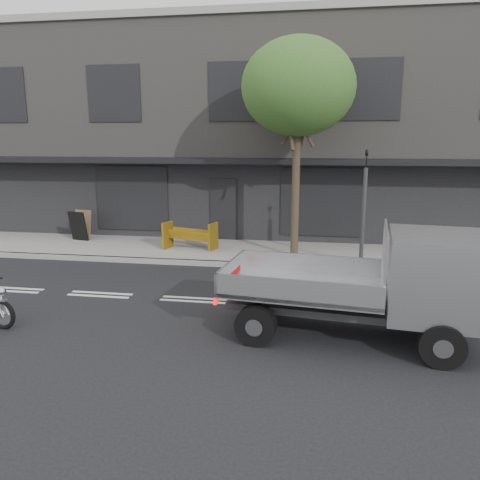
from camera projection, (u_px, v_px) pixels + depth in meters
name	position (u px, v px, depth m)	size (l,w,h in m)	color
ground	(194.00, 300.00, 11.25)	(80.00, 80.00, 0.00)	black
sidewalk	(229.00, 252.00, 15.77)	(32.00, 3.20, 0.15)	gray
kerb	(220.00, 264.00, 14.23)	(32.00, 0.20, 0.15)	gray
building_main	(255.00, 134.00, 21.31)	(26.00, 10.00, 8.00)	slate
street_tree	(298.00, 88.00, 13.85)	(3.40, 3.40, 6.74)	#382B21
traffic_light_pole	(363.00, 215.00, 13.48)	(0.12, 0.12, 3.50)	#2D2D30
flatbed_ute	(411.00, 279.00, 8.63)	(5.00, 2.49, 2.23)	black
construction_barrier	(188.00, 237.00, 15.48)	(1.69, 0.68, 0.95)	#FFAC0D
sandwich_board	(78.00, 226.00, 16.98)	(0.68, 0.46, 1.08)	black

